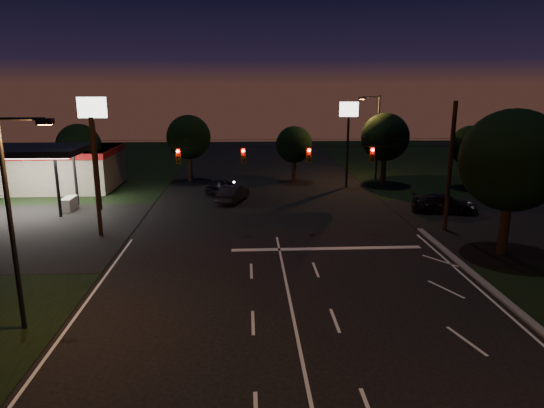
{
  "coord_description": "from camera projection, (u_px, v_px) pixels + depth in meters",
  "views": [
    {
      "loc": [
        -2.0,
        -17.22,
        10.1
      ],
      "look_at": [
        -0.47,
        11.29,
        3.0
      ],
      "focal_mm": 32.0,
      "sensor_mm": 36.0,
      "label": 1
    }
  ],
  "objects": [
    {
      "name": "utility_pole_left",
      "position": [
        101.0,
        236.0,
        33.14
      ],
      "size": [
        0.28,
        0.28,
        8.0
      ],
      "primitive_type": "cylinder",
      "color": "black",
      "rests_on": "ground"
    },
    {
      "name": "car_oncoming_a",
      "position": [
        220.0,
        186.0,
        45.9
      ],
      "size": [
        2.93,
        4.4,
        1.39
      ],
      "primitive_type": "imported",
      "rotation": [
        0.0,
        0.0,
        2.8
      ],
      "color": "black",
      "rests_on": "ground"
    },
    {
      "name": "tree_far_e",
      "position": [
        471.0,
        147.0,
        47.49
      ],
      "size": [
        4.0,
        4.0,
        6.18
      ],
      "color": "black",
      "rests_on": "ground"
    },
    {
      "name": "car_cross",
      "position": [
        445.0,
        204.0,
        38.87
      ],
      "size": [
        5.48,
        3.12,
        1.5
      ],
      "primitive_type": "imported",
      "rotation": [
        0.0,
        0.0,
        1.36
      ],
      "color": "black",
      "rests_on": "ground"
    },
    {
      "name": "street_light_left",
      "position": [
        15.0,
        209.0,
        19.32
      ],
      "size": [
        2.2,
        0.35,
        9.0
      ],
      "color": "black",
      "rests_on": "ground"
    },
    {
      "name": "street_light_right_far",
      "position": [
        375.0,
        133.0,
        49.56
      ],
      "size": [
        2.2,
        0.35,
        9.0
      ],
      "color": "black",
      "rests_on": "ground"
    },
    {
      "name": "tree_far_c",
      "position": [
        294.0,
        145.0,
        50.53
      ],
      "size": [
        3.8,
        3.8,
        5.86
      ],
      "color": "black",
      "rests_on": "ground"
    },
    {
      "name": "gas_station",
      "position": [
        42.0,
        166.0,
        46.97
      ],
      "size": [
        14.2,
        16.1,
        5.25
      ],
      "color": "gray",
      "rests_on": "ground"
    },
    {
      "name": "tree_far_b",
      "position": [
        189.0,
        138.0,
        50.77
      ],
      "size": [
        4.6,
        4.6,
        6.98
      ],
      "color": "black",
      "rests_on": "ground"
    },
    {
      "name": "tree_far_d",
      "position": [
        385.0,
        138.0,
        48.86
      ],
      "size": [
        4.8,
        4.8,
        7.3
      ],
      "color": "black",
      "rests_on": "ground"
    },
    {
      "name": "pole_sign_right",
      "position": [
        348.0,
        125.0,
        47.21
      ],
      "size": [
        1.8,
        0.3,
        8.4
      ],
      "color": "black",
      "rests_on": "ground"
    },
    {
      "name": "signal_span",
      "position": [
        276.0,
        154.0,
        32.4
      ],
      "size": [
        24.0,
        0.4,
        1.56
      ],
      "color": "black",
      "rests_on": "ground"
    },
    {
      "name": "tree_right_near",
      "position": [
        511.0,
        161.0,
        28.41
      ],
      "size": [
        6.0,
        6.0,
        8.76
      ],
      "color": "black",
      "rests_on": "ground"
    },
    {
      "name": "tree_far_a",
      "position": [
        80.0,
        146.0,
        46.45
      ],
      "size": [
        4.2,
        4.2,
        6.42
      ],
      "color": "black",
      "rests_on": "ground"
    },
    {
      "name": "utility_pole_right",
      "position": [
        444.0,
        230.0,
        34.39
      ],
      "size": [
        0.3,
        0.3,
        9.0
      ],
      "primitive_type": "cylinder",
      "color": "black",
      "rests_on": "ground"
    },
    {
      "name": "pole_sign_left_near",
      "position": [
        93.0,
        125.0,
        38.14
      ],
      "size": [
        2.2,
        0.3,
        9.1
      ],
      "color": "black",
      "rests_on": "ground"
    },
    {
      "name": "ground",
      "position": [
        299.0,
        345.0,
        19.23
      ],
      "size": [
        140.0,
        140.0,
        0.0
      ],
      "primitive_type": "plane",
      "color": "black",
      "rests_on": "ground"
    },
    {
      "name": "stop_bar",
      "position": [
        327.0,
        249.0,
        30.53
      ],
      "size": [
        12.0,
        0.5,
        0.01
      ],
      "primitive_type": "cube",
      "color": "silver",
      "rests_on": "ground"
    },
    {
      "name": "car_oncoming_b",
      "position": [
        233.0,
        193.0,
        42.54
      ],
      "size": [
        2.97,
        4.82,
        1.5
      ],
      "primitive_type": "imported",
      "rotation": [
        0.0,
        0.0,
        2.81
      ],
      "color": "black",
      "rests_on": "ground"
    }
  ]
}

